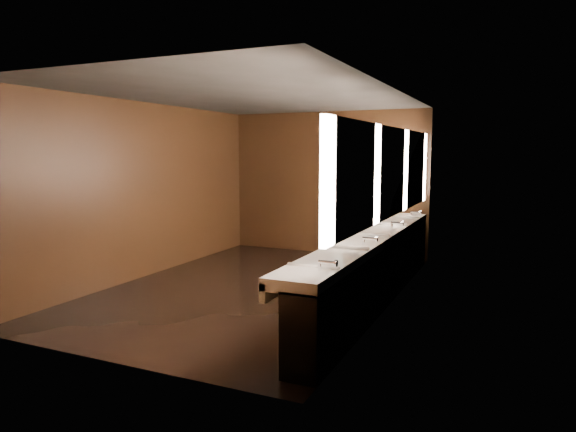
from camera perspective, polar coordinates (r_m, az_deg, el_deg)
The scene contains 10 objects.
floor at distance 7.73m, azimuth -3.48°, elevation -7.96°, with size 6.00×6.00×0.00m, color black.
ceiling at distance 7.51m, azimuth -3.64°, elevation 13.16°, with size 4.00×6.00×0.02m, color #2D2D2B.
wall_back at distance 10.23m, azimuth 4.34°, elevation 3.67°, with size 4.00×0.02×2.80m, color black.
wall_front at distance 5.05m, azimuth -19.69°, elevation -0.19°, with size 4.00×0.02×2.80m, color black.
wall_left at distance 8.61m, azimuth -15.42°, elevation 2.80°, with size 0.02×6.00×2.80m, color black.
wall_right at distance 6.79m, azimuth 11.55°, elevation 1.84°, with size 0.02×6.00×2.80m, color black.
sink_counter at distance 6.98m, azimuth 9.70°, elevation -5.51°, with size 0.55×5.40×1.01m.
mirror_band at distance 6.77m, azimuth 11.46°, elevation 4.80°, with size 0.06×5.03×1.15m.
person at distance 7.15m, azimuth 5.08°, elevation -2.05°, with size 0.64×0.42×1.75m, color #85B7C6.
trash_bin at distance 5.78m, azimuth 3.84°, elevation -10.55°, with size 0.33×0.33×0.51m, color black.
Camera 1 is at (3.49, -6.59, 2.00)m, focal length 32.00 mm.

